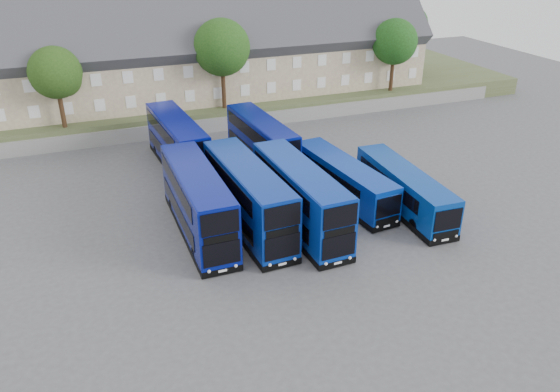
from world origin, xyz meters
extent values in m
plane|color=#4C4D52|center=(0.00, 0.00, 0.00)|extent=(120.00, 120.00, 0.00)
cube|color=slate|center=(0.00, 24.00, 0.75)|extent=(70.00, 0.40, 1.50)
cube|color=#48532F|center=(0.00, 34.00, 1.00)|extent=(80.00, 20.00, 2.00)
cube|color=gray|center=(-18.00, 30.00, 5.00)|extent=(6.00, 8.00, 6.00)
cube|color=#38383D|center=(-18.00, 30.00, 8.00)|extent=(6.00, 10.40, 10.40)
cube|color=brown|center=(-16.50, 30.00, 11.84)|extent=(0.60, 0.90, 1.40)
cube|color=gray|center=(-12.00, 30.00, 5.00)|extent=(6.00, 8.00, 6.00)
cube|color=#38383D|center=(-12.00, 30.00, 8.00)|extent=(6.00, 10.40, 10.40)
cube|color=brown|center=(-10.50, 30.00, 11.84)|extent=(0.60, 0.90, 1.40)
cube|color=gray|center=(-6.00, 30.00, 5.00)|extent=(6.00, 8.00, 6.00)
cube|color=#38383D|center=(-6.00, 30.00, 8.00)|extent=(6.00, 10.40, 10.40)
cube|color=brown|center=(-4.50, 30.00, 11.84)|extent=(0.60, 0.90, 1.40)
cube|color=gray|center=(0.00, 30.00, 5.00)|extent=(6.00, 8.00, 6.00)
cube|color=#38383D|center=(0.00, 30.00, 8.00)|extent=(6.00, 10.40, 10.40)
cube|color=brown|center=(1.50, 30.00, 11.84)|extent=(0.60, 0.90, 1.40)
cube|color=gray|center=(6.00, 30.00, 5.00)|extent=(6.00, 8.00, 6.00)
cube|color=#38383D|center=(6.00, 30.00, 8.00)|extent=(6.00, 10.40, 10.40)
cube|color=brown|center=(7.50, 30.00, 11.84)|extent=(0.60, 0.90, 1.40)
cube|color=gray|center=(12.00, 30.00, 5.00)|extent=(6.00, 8.00, 6.00)
cube|color=#38383D|center=(12.00, 30.00, 8.00)|extent=(6.00, 10.40, 10.40)
cube|color=brown|center=(13.50, 30.00, 11.84)|extent=(0.60, 0.90, 1.40)
cube|color=gray|center=(18.00, 30.00, 5.00)|extent=(6.00, 8.00, 6.00)
cube|color=#38383D|center=(18.00, 30.00, 8.00)|extent=(6.00, 10.40, 10.40)
cube|color=gray|center=(24.00, 30.00, 5.00)|extent=(6.00, 8.00, 6.00)
cube|color=#38383D|center=(24.00, 30.00, 8.00)|extent=(6.00, 10.40, 10.40)
cube|color=navy|center=(-5.95, 4.13, 2.48)|extent=(2.69, 11.55, 4.26)
cube|color=black|center=(-5.95, 4.13, 0.30)|extent=(2.73, 11.59, 0.45)
cube|color=black|center=(-5.91, -1.67, 1.63)|extent=(2.32, 0.07, 1.57)
cube|color=black|center=(-5.91, -1.67, 3.72)|extent=(2.32, 0.07, 1.47)
cylinder|color=black|center=(-7.09, 0.55, 0.50)|extent=(0.31, 1.00, 1.00)
cube|color=navy|center=(-2.53, 3.57, 2.51)|extent=(3.25, 11.80, 4.32)
cube|color=black|center=(-2.53, 3.57, 0.30)|extent=(3.29, 11.84, 0.45)
cube|color=black|center=(-2.23, -2.29, 1.65)|extent=(2.35, 0.18, 1.59)
cube|color=black|center=(-2.23, -2.29, 3.77)|extent=(2.35, 0.18, 1.49)
cylinder|color=black|center=(-3.52, -0.13, 0.50)|extent=(0.35, 1.01, 1.00)
cube|color=#082B95|center=(0.85, 2.30, 2.46)|extent=(3.01, 11.50, 4.22)
cube|color=black|center=(0.85, 2.30, 0.30)|extent=(3.05, 11.55, 0.45)
cube|color=black|center=(1.07, -3.43, 1.61)|extent=(2.30, 0.14, 1.56)
cube|color=black|center=(1.07, -3.43, 3.68)|extent=(2.30, 0.14, 1.45)
cylinder|color=black|center=(-0.16, -1.24, 0.50)|extent=(0.34, 1.01, 1.00)
cube|color=#071083|center=(-4.94, 15.91, 2.44)|extent=(3.40, 11.49, 4.18)
cube|color=black|center=(-4.94, 15.91, 0.30)|extent=(3.44, 11.53, 0.45)
cube|color=black|center=(-4.53, 10.23, 1.60)|extent=(2.27, 0.23, 1.54)
cube|color=black|center=(-4.53, 10.23, 3.66)|extent=(2.27, 0.23, 1.44)
cylinder|color=black|center=(-5.82, 12.37, 0.50)|extent=(0.37, 1.02, 1.00)
cube|color=navy|center=(2.06, 13.75, 2.32)|extent=(3.18, 10.89, 3.95)
cube|color=black|center=(2.06, 13.75, 0.30)|extent=(3.22, 10.93, 0.45)
cube|color=black|center=(2.43, 8.36, 1.51)|extent=(2.14, 0.21, 1.46)
cube|color=black|center=(2.43, 8.36, 3.47)|extent=(2.14, 0.21, 1.37)
cylinder|color=black|center=(1.21, 10.51, 0.50)|extent=(0.37, 1.02, 1.00)
cube|color=#082F9F|center=(5.80, 5.21, 1.73)|extent=(3.52, 11.51, 2.77)
cube|color=black|center=(5.80, 5.21, 0.30)|extent=(3.57, 11.56, 0.45)
cube|color=black|center=(6.39, -0.45, 1.94)|extent=(2.06, 0.27, 1.51)
cylinder|color=black|center=(5.13, 1.66, 0.50)|extent=(0.40, 1.03, 1.00)
cube|color=#073491|center=(9.29, 2.14, 1.72)|extent=(2.82, 11.35, 2.75)
cube|color=black|center=(9.29, 2.14, 0.30)|extent=(2.86, 11.39, 0.45)
cube|color=black|center=(9.05, -3.51, 1.92)|extent=(2.05, 0.15, 1.50)
cylinder|color=black|center=(8.12, -1.24, 0.50)|extent=(0.34, 1.01, 1.00)
cylinder|color=#382314|center=(-14.00, 25.00, 3.88)|extent=(0.44, 0.44, 3.75)
sphere|color=#1D3A10|center=(-14.00, 25.00, 7.25)|extent=(4.80, 4.80, 4.80)
sphere|color=#1D3A10|center=(-13.40, 25.40, 6.50)|extent=(3.30, 3.30, 3.30)
cylinder|color=#382314|center=(2.00, 25.50, 4.25)|extent=(0.44, 0.44, 4.50)
sphere|color=#173D10|center=(2.00, 25.50, 8.30)|extent=(5.76, 5.76, 5.76)
sphere|color=#173D10|center=(2.60, 25.90, 7.40)|extent=(3.96, 3.96, 3.96)
cylinder|color=#382314|center=(22.00, 25.00, 4.00)|extent=(0.44, 0.44, 4.00)
sphere|color=black|center=(22.00, 25.00, 7.60)|extent=(5.12, 5.12, 5.12)
sphere|color=black|center=(22.60, 25.40, 6.80)|extent=(3.52, 3.52, 3.52)
cylinder|color=#382314|center=(28.00, 32.00, 4.12)|extent=(0.44, 0.44, 4.25)
sphere|color=#113B10|center=(28.00, 32.00, 7.95)|extent=(5.44, 5.44, 5.44)
sphere|color=#113B10|center=(28.60, 32.40, 7.10)|extent=(3.74, 3.74, 3.74)
camera|label=1|loc=(-12.65, -28.90, 19.35)|focal=35.00mm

